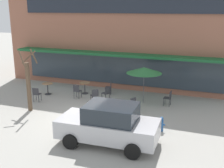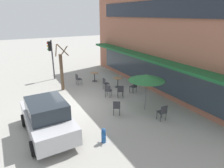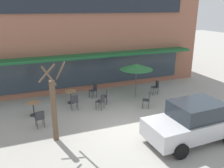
% 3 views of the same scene
% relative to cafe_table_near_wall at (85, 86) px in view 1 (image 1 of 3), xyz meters
% --- Properties ---
extents(ground_plane, '(80.00, 80.00, 0.00)m').
position_rel_cafe_table_near_wall_xyz_m(ground_plane, '(1.66, -4.14, -0.52)').
color(ground_plane, '#9E9B93').
extents(building_facade, '(17.65, 9.10, 8.00)m').
position_rel_cafe_table_near_wall_xyz_m(building_facade, '(1.66, 5.83, 3.48)').
color(building_facade, '#935B47').
rests_on(building_facade, ground).
extents(cafe_table_near_wall, '(0.70, 0.70, 0.76)m').
position_rel_cafe_table_near_wall_xyz_m(cafe_table_near_wall, '(0.00, 0.00, 0.00)').
color(cafe_table_near_wall, '#333338').
rests_on(cafe_table_near_wall, ground).
extents(cafe_table_streetside, '(0.70, 0.70, 0.76)m').
position_rel_cafe_table_near_wall_xyz_m(cafe_table_streetside, '(-2.23, -1.01, 0.00)').
color(cafe_table_streetside, '#333338').
rests_on(cafe_table_streetside, ground).
extents(patio_umbrella_green_folded, '(2.10, 2.10, 2.20)m').
position_rel_cafe_table_near_wall_xyz_m(patio_umbrella_green_folded, '(4.13, -0.50, 1.51)').
color(patio_umbrella_green_folded, '#4C4C51').
rests_on(patio_umbrella_green_folded, ground).
extents(cafe_chair_0, '(0.49, 0.49, 0.89)m').
position_rel_cafe_table_near_wall_xyz_m(cafe_chair_0, '(1.59, 0.43, 0.01)').
color(cafe_chair_0, '#333338').
rests_on(cafe_chair_0, ground).
extents(cafe_chair_1, '(0.41, 0.41, 0.89)m').
position_rel_cafe_table_near_wall_xyz_m(cafe_chair_1, '(-0.03, -1.08, 0.01)').
color(cafe_chair_1, '#333338').
rests_on(cafe_chair_1, ground).
extents(cafe_chair_2, '(0.56, 0.56, 0.89)m').
position_rel_cafe_table_near_wall_xyz_m(cafe_chair_2, '(1.40, -1.57, 0.01)').
color(cafe_chair_2, '#333338').
rests_on(cafe_chair_2, ground).
extents(cafe_chair_3, '(0.55, 0.55, 0.89)m').
position_rel_cafe_table_near_wall_xyz_m(cafe_chair_3, '(3.95, -2.34, 0.01)').
color(cafe_chair_3, '#333338').
rests_on(cafe_chair_3, ground).
extents(cafe_chair_4, '(0.43, 0.43, 0.89)m').
position_rel_cafe_table_near_wall_xyz_m(cafe_chair_4, '(5.64, -0.48, 0.01)').
color(cafe_chair_4, '#333338').
rests_on(cafe_chair_4, ground).
extents(cafe_chair_5, '(0.45, 0.45, 0.89)m').
position_rel_cafe_table_near_wall_xyz_m(cafe_chair_5, '(-2.04, -2.53, 0.01)').
color(cafe_chair_5, '#333338').
rests_on(cafe_chair_5, ground).
extents(cafe_chair_6, '(0.53, 0.53, 0.89)m').
position_rel_cafe_table_near_wall_xyz_m(cafe_chair_6, '(1.89, -0.87, 0.01)').
color(cafe_chair_6, '#333338').
rests_on(cafe_chair_6, ground).
extents(parked_sedan, '(4.26, 2.13, 1.76)m').
position_rel_cafe_table_near_wall_xyz_m(parked_sedan, '(4.05, -6.12, 0.36)').
color(parked_sedan, '#B7B7BC').
rests_on(parked_sedan, ground).
extents(street_tree, '(1.09, 0.96, 3.54)m').
position_rel_cafe_table_near_wall_xyz_m(street_tree, '(-1.50, -3.91, 1.03)').
color(street_tree, brown).
rests_on(street_tree, ground).
extents(fire_hydrant, '(0.36, 0.20, 0.71)m').
position_rel_cafe_table_near_wall_xyz_m(fire_hydrant, '(5.89, -4.10, -0.16)').
color(fire_hydrant, '#1E4C8C').
rests_on(fire_hydrant, ground).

